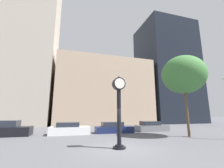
# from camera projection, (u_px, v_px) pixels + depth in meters

# --- Properties ---
(ground_plane) EXTENTS (200.00, 200.00, 0.00)m
(ground_plane) POSITION_uv_depth(u_px,v_px,m) (122.00, 149.00, 9.42)
(ground_plane) COLOR #515156
(building_tall_tower) EXTENTS (12.60, 12.00, 40.06)m
(building_tall_tower) POSITION_uv_depth(u_px,v_px,m) (27.00, 30.00, 32.31)
(building_tall_tower) COLOR #ADA393
(building_tall_tower) RESTS_ON ground_plane
(building_storefront_row) EXTENTS (20.14, 12.00, 13.88)m
(building_storefront_row) POSITION_uv_depth(u_px,v_px,m) (103.00, 93.00, 34.53)
(building_storefront_row) COLOR tan
(building_storefront_row) RESTS_ON ground_plane
(building_glass_modern) EXTENTS (13.31, 12.00, 26.55)m
(building_glass_modern) POSITION_uv_depth(u_px,v_px,m) (166.00, 72.00, 40.75)
(building_glass_modern) COLOR black
(building_glass_modern) RESTS_ON ground_plane
(street_clock) EXTENTS (0.86, 0.82, 4.73)m
(street_clock) POSITION_uv_depth(u_px,v_px,m) (119.00, 106.00, 9.98)
(street_clock) COLOR black
(street_clock) RESTS_ON ground_plane
(car_black) EXTENTS (4.46, 1.94, 1.52)m
(car_black) POSITION_uv_depth(u_px,v_px,m) (6.00, 130.00, 14.75)
(car_black) COLOR black
(car_black) RESTS_ON ground_plane
(car_white) EXTENTS (4.22, 1.91, 1.28)m
(car_white) POSITION_uv_depth(u_px,v_px,m) (69.00, 129.00, 16.06)
(car_white) COLOR silver
(car_white) RESTS_ON ground_plane
(car_navy) EXTENTS (4.47, 1.99, 1.23)m
(car_navy) POSITION_uv_depth(u_px,v_px,m) (114.00, 128.00, 17.55)
(car_navy) COLOR #19234C
(car_navy) RESTS_ON ground_plane
(car_grey) EXTENTS (4.10, 1.85, 1.23)m
(car_grey) POSITION_uv_depth(u_px,v_px,m) (151.00, 127.00, 19.33)
(car_grey) COLOR slate
(car_grey) RESTS_ON ground_plane
(bare_tree) EXTENTS (4.37, 4.37, 8.13)m
(bare_tree) POSITION_uv_depth(u_px,v_px,m) (183.00, 75.00, 15.51)
(bare_tree) COLOR brown
(bare_tree) RESTS_ON ground_plane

